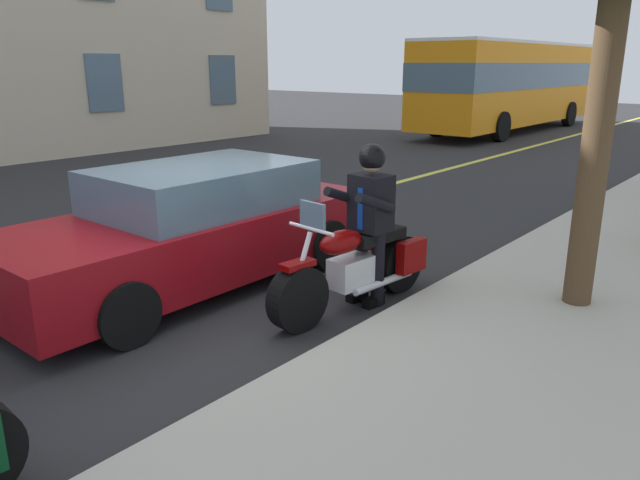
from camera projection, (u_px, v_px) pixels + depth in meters
ground_plane at (210, 294)px, 6.89m from camera, size 80.00×80.00×0.00m
lane_center_stripe at (113, 258)px, 8.12m from camera, size 60.00×0.16×0.01m
motorcycle_main at (357, 267)px, 6.40m from camera, size 2.22×0.74×1.26m
rider_main at (370, 211)px, 6.36m from camera, size 0.66×0.59×1.74m
bus_near at (509, 81)px, 22.90m from camera, size 11.05×2.70×3.30m
car_dark at (195, 227)px, 7.06m from camera, size 4.60×1.92×1.40m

